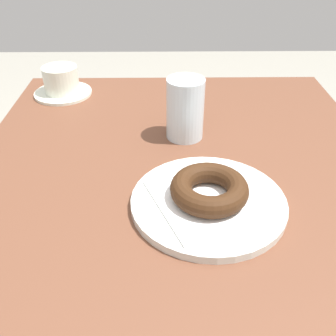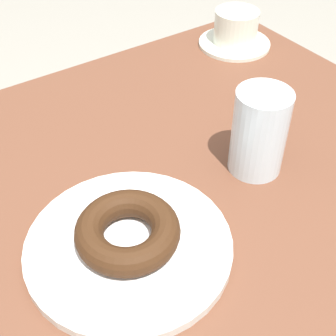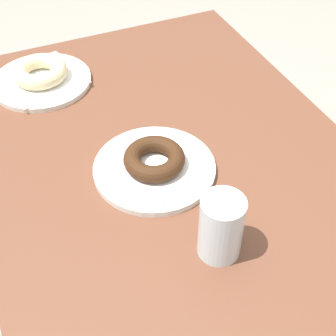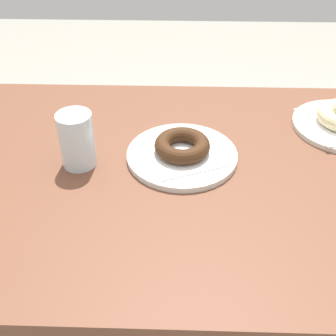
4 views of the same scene
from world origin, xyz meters
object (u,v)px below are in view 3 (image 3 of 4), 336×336
(plate_chocolate_ring, at_px, (154,168))
(water_glass, at_px, (221,227))
(plate_sugar_ring, at_px, (42,81))
(donut_chocolate_ring, at_px, (154,159))
(donut_sugar_ring, at_px, (40,71))

(plate_chocolate_ring, xyz_separation_m, water_glass, (0.21, 0.03, 0.05))
(plate_sugar_ring, height_order, plate_chocolate_ring, same)
(water_glass, bearing_deg, donut_chocolate_ring, -173.05)
(donut_chocolate_ring, relative_size, water_glass, 1.00)
(donut_sugar_ring, bearing_deg, plate_sugar_ring, 0.00)
(donut_sugar_ring, xyz_separation_m, water_glass, (0.59, 0.16, 0.03))
(water_glass, bearing_deg, plate_chocolate_ring, -173.05)
(plate_chocolate_ring, xyz_separation_m, donut_chocolate_ring, (-0.00, -0.00, 0.03))
(water_glass, bearing_deg, plate_sugar_ring, -165.12)
(plate_chocolate_ring, relative_size, water_glass, 2.00)
(donut_sugar_ring, xyz_separation_m, plate_chocolate_ring, (0.38, 0.13, -0.03))
(donut_chocolate_ring, bearing_deg, plate_chocolate_ring, 45.00)
(donut_sugar_ring, distance_m, plate_chocolate_ring, 0.40)
(plate_chocolate_ring, bearing_deg, plate_sugar_ring, -160.84)
(donut_sugar_ring, height_order, water_glass, water_glass)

